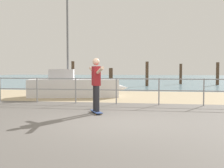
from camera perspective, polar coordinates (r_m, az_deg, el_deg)
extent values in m
cube|color=#605B56|center=(6.04, -0.76, -10.13)|extent=(24.00, 10.00, 0.04)
cube|color=tan|center=(13.90, 4.82, -2.62)|extent=(24.00, 6.00, 0.04)
cube|color=slate|center=(41.83, 7.59, 1.18)|extent=(72.00, 50.00, 0.04)
cylinder|color=gray|center=(12.26, -22.75, -1.15)|extent=(0.05, 0.05, 1.05)
cylinder|color=gray|center=(11.47, -15.69, -1.30)|extent=(0.05, 0.05, 1.05)
cylinder|color=gray|center=(10.89, -7.74, -1.44)|extent=(0.05, 0.05, 1.05)
cylinder|color=gray|center=(10.53, 0.93, -1.57)|extent=(0.05, 0.05, 1.05)
cylinder|color=gray|center=(10.43, 9.98, -1.66)|extent=(0.05, 0.05, 1.05)
cylinder|color=gray|center=(10.59, 18.97, -1.71)|extent=(0.05, 0.05, 1.05)
cylinder|color=gray|center=(10.86, -7.76, 1.16)|extent=(13.25, 0.04, 0.04)
cylinder|color=gray|center=(10.88, -7.74, -1.17)|extent=(13.25, 0.04, 0.04)
cube|color=silver|center=(13.57, -8.11, -0.87)|extent=(4.60, 2.38, 0.90)
cone|color=silver|center=(13.60, 1.18, -0.83)|extent=(1.25, 1.00, 0.77)
cylinder|color=slate|center=(13.69, -9.47, 10.95)|extent=(0.10, 0.10, 4.72)
cube|color=silver|center=(13.59, -10.66, 2.07)|extent=(1.38, 1.15, 0.50)
cube|color=#334C8C|center=(8.41, -3.39, -5.87)|extent=(0.55, 0.80, 0.02)
cylinder|color=orange|center=(8.17, -2.33, -6.43)|extent=(0.05, 0.07, 0.06)
cylinder|color=orange|center=(8.13, -3.42, -6.48)|extent=(0.05, 0.07, 0.06)
cylinder|color=orange|center=(8.70, -3.36, -5.84)|extent=(0.05, 0.07, 0.06)
cylinder|color=orange|center=(8.66, -4.39, -5.89)|extent=(0.05, 0.07, 0.06)
cylinder|color=#26262B|center=(8.24, -3.18, -3.16)|extent=(0.14, 0.14, 0.80)
cylinder|color=#26262B|center=(8.47, -3.61, -2.99)|extent=(0.14, 0.14, 0.80)
cube|color=maroon|center=(8.31, -3.41, 1.73)|extent=(0.34, 0.41, 0.60)
sphere|color=beige|center=(8.31, -3.42, 4.76)|extent=(0.22, 0.22, 0.22)
cylinder|color=beige|center=(7.88, -2.57, 2.96)|extent=(0.34, 0.53, 0.23)
cylinder|color=beige|center=(8.74, -4.18, 2.96)|extent=(0.34, 0.53, 0.23)
cylinder|color=#513826|center=(22.59, -8.33, 2.20)|extent=(0.26, 0.26, 2.08)
cylinder|color=#513826|center=(22.81, -0.24, 1.53)|extent=(0.33, 0.33, 1.51)
cylinder|color=#513826|center=(22.35, 7.47, 2.15)|extent=(0.25, 0.25, 2.04)
cylinder|color=#513826|center=(26.04, 14.44, 2.08)|extent=(0.26, 0.26, 1.93)
cylinder|color=#513826|center=(25.40, 21.58, 2.05)|extent=(0.27, 0.27, 2.02)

